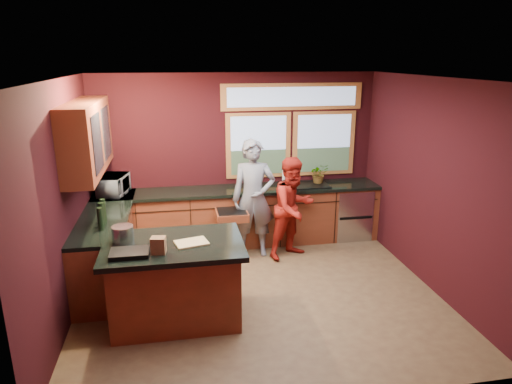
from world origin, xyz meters
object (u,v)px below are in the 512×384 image
object	(u,v)px
island	(175,281)
person_red	(293,208)
stock_pot	(123,234)
person_grey	(254,198)
cutting_board	(191,243)

from	to	relation	value
island	person_red	bearing A→B (deg)	39.49
person_red	stock_pot	size ratio (longest dim) A/B	6.42
person_grey	stock_pot	size ratio (longest dim) A/B	7.45
island	cutting_board	size ratio (longest dim) A/B	4.43
person_red	cutting_board	bearing A→B (deg)	-162.97
cutting_board	island	bearing A→B (deg)	165.96
person_grey	cutting_board	distance (m)	1.95
island	person_grey	xyz separation A→B (m)	(1.19, 1.63, 0.42)
island	cutting_board	xyz separation A→B (m)	(0.20, -0.05, 0.48)
island	stock_pot	distance (m)	0.80
cutting_board	stock_pot	xyz separation A→B (m)	(-0.75, 0.20, 0.08)
person_grey	stock_pot	world-z (taller)	person_grey
island	person_red	xyz separation A→B (m)	(1.76, 1.45, 0.29)
cutting_board	stock_pot	bearing A→B (deg)	165.07
person_grey	person_red	size ratio (longest dim) A/B	1.16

